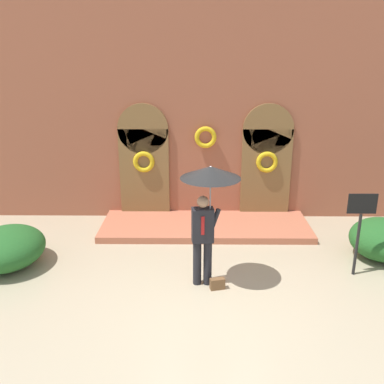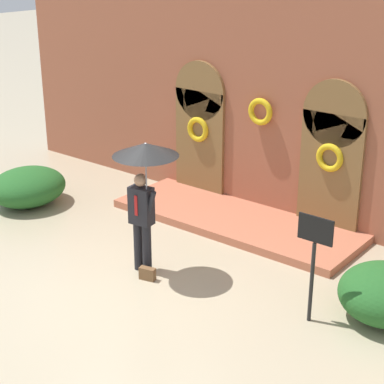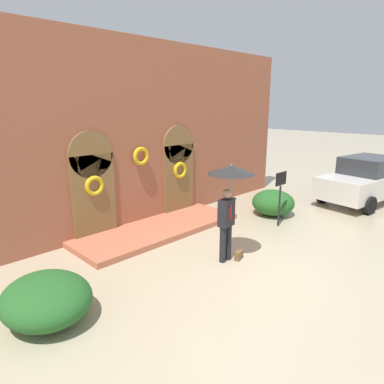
% 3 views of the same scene
% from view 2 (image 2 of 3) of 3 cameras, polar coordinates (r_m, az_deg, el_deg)
% --- Properties ---
extents(ground_plane, '(80.00, 80.00, 0.00)m').
position_cam_2_polar(ground_plane, '(11.07, -5.32, -7.87)').
color(ground_plane, tan).
extents(building_facade, '(14.00, 2.30, 5.60)m').
position_cam_2_polar(building_facade, '(13.25, 6.91, 9.36)').
color(building_facade, '#9E563D').
rests_on(building_facade, ground).
extents(person_with_umbrella, '(1.10, 1.10, 2.36)m').
position_cam_2_polar(person_with_umbrella, '(10.57, -4.24, 2.09)').
color(person_with_umbrella, black).
rests_on(person_with_umbrella, ground).
extents(handbag, '(0.30, 0.18, 0.22)m').
position_cam_2_polar(handbag, '(11.04, -3.98, -7.25)').
color(handbag, brown).
rests_on(handbag, ground).
extents(sign_post, '(0.56, 0.06, 1.72)m').
position_cam_2_polar(sign_post, '(9.57, 10.78, -5.23)').
color(sign_post, black).
rests_on(sign_post, ground).
extents(shrub_left, '(1.52, 1.71, 0.81)m').
position_cam_2_polar(shrub_left, '(14.46, -14.39, 0.46)').
color(shrub_left, '#235B23').
rests_on(shrub_left, ground).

